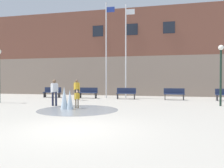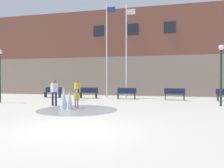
{
  "view_description": "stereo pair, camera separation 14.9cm",
  "coord_description": "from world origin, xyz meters",
  "px_view_note": "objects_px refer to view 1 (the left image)",
  "views": [
    {
      "loc": [
        2.75,
        -6.56,
        1.59
      ],
      "look_at": [
        -0.45,
        7.77,
        1.3
      ],
      "focal_mm": 35.0,
      "sensor_mm": 36.0,
      "label": 1
    },
    {
      "loc": [
        2.89,
        -6.52,
        1.59
      ],
      "look_at": [
        -0.45,
        7.77,
        1.3
      ],
      "focal_mm": 35.0,
      "sensor_mm": 36.0,
      "label": 2
    }
  ],
  "objects_px": {
    "park_bench_under_left_flagpole": "(52,92)",
    "adult_watching": "(77,88)",
    "adult_in_red": "(54,91)",
    "lamp_post_right_lane": "(221,66)",
    "child_with_pink_shirt": "(77,98)",
    "park_bench_under_right_flagpole": "(126,93)",
    "flagpole_left": "(106,48)",
    "park_bench_center": "(88,93)",
    "flagpole_right": "(126,49)",
    "park_bench_near_trashcan": "(174,94)"
  },
  "relations": [
    {
      "from": "park_bench_under_right_flagpole",
      "to": "lamp_post_right_lane",
      "type": "bearing_deg",
      "value": -29.11
    },
    {
      "from": "adult_in_red",
      "to": "lamp_post_right_lane",
      "type": "bearing_deg",
      "value": 135.18
    },
    {
      "from": "park_bench_center",
      "to": "lamp_post_right_lane",
      "type": "relative_size",
      "value": 0.43
    },
    {
      "from": "adult_in_red",
      "to": "adult_watching",
      "type": "distance_m",
      "value": 3.79
    },
    {
      "from": "child_with_pink_shirt",
      "to": "adult_watching",
      "type": "bearing_deg",
      "value": 65.74
    },
    {
      "from": "park_bench_near_trashcan",
      "to": "flagpole_right",
      "type": "height_order",
      "value": "flagpole_right"
    },
    {
      "from": "park_bench_under_right_flagpole",
      "to": "child_with_pink_shirt",
      "type": "relative_size",
      "value": 1.62
    },
    {
      "from": "park_bench_center",
      "to": "park_bench_under_right_flagpole",
      "type": "relative_size",
      "value": 1.0
    },
    {
      "from": "park_bench_center",
      "to": "flagpole_right",
      "type": "relative_size",
      "value": 0.2
    },
    {
      "from": "park_bench_center",
      "to": "park_bench_under_right_flagpole",
      "type": "bearing_deg",
      "value": -1.69
    },
    {
      "from": "park_bench_center",
      "to": "park_bench_under_right_flagpole",
      "type": "xyz_separation_m",
      "value": [
        3.31,
        -0.1,
        0.0
      ]
    },
    {
      "from": "park_bench_center",
      "to": "lamp_post_right_lane",
      "type": "xyz_separation_m",
      "value": [
        9.62,
        -3.61,
        1.94
      ]
    },
    {
      "from": "park_bench_under_left_flagpole",
      "to": "adult_watching",
      "type": "bearing_deg",
      "value": -32.46
    },
    {
      "from": "flagpole_right",
      "to": "child_with_pink_shirt",
      "type": "bearing_deg",
      "value": -102.9
    },
    {
      "from": "adult_in_red",
      "to": "park_bench_under_left_flagpole",
      "type": "bearing_deg",
      "value": -118.09
    },
    {
      "from": "lamp_post_right_lane",
      "to": "child_with_pink_shirt",
      "type": "bearing_deg",
      "value": -159.96
    },
    {
      "from": "park_bench_near_trashcan",
      "to": "flagpole_left",
      "type": "relative_size",
      "value": 0.19
    },
    {
      "from": "park_bench_near_trashcan",
      "to": "flagpole_right",
      "type": "bearing_deg",
      "value": 170.38
    },
    {
      "from": "adult_in_red",
      "to": "flagpole_left",
      "type": "distance_m",
      "value": 7.4
    },
    {
      "from": "park_bench_near_trashcan",
      "to": "park_bench_center",
      "type": "bearing_deg",
      "value": 179.33
    },
    {
      "from": "flagpole_left",
      "to": "flagpole_right",
      "type": "bearing_deg",
      "value": 0.0
    },
    {
      "from": "park_bench_center",
      "to": "park_bench_near_trashcan",
      "type": "height_order",
      "value": "same"
    },
    {
      "from": "park_bench_near_trashcan",
      "to": "adult_watching",
      "type": "relative_size",
      "value": 1.01
    },
    {
      "from": "park_bench_under_right_flagpole",
      "to": "flagpole_right",
      "type": "relative_size",
      "value": 0.2
    },
    {
      "from": "park_bench_center",
      "to": "adult_watching",
      "type": "height_order",
      "value": "adult_watching"
    },
    {
      "from": "adult_watching",
      "to": "lamp_post_right_lane",
      "type": "distance_m",
      "value": 10.14
    },
    {
      "from": "park_bench_near_trashcan",
      "to": "flagpole_left",
      "type": "bearing_deg",
      "value": 173.29
    },
    {
      "from": "park_bench_center",
      "to": "adult_in_red",
      "type": "bearing_deg",
      "value": -91.94
    },
    {
      "from": "park_bench_center",
      "to": "park_bench_near_trashcan",
      "type": "distance_m",
      "value": 7.13
    },
    {
      "from": "adult_watching",
      "to": "park_bench_under_right_flagpole",
      "type": "bearing_deg",
      "value": -22.91
    },
    {
      "from": "park_bench_under_right_flagpole",
      "to": "adult_in_red",
      "type": "distance_m",
      "value": 6.67
    },
    {
      "from": "adult_watching",
      "to": "flagpole_left",
      "type": "xyz_separation_m",
      "value": [
        1.74,
        2.55,
        3.45
      ]
    },
    {
      "from": "park_bench_under_right_flagpole",
      "to": "flagpole_right",
      "type": "xyz_separation_m",
      "value": [
        -0.11,
        0.68,
        3.75
      ]
    },
    {
      "from": "park_bench_under_left_flagpole",
      "to": "park_bench_under_right_flagpole",
      "type": "height_order",
      "value": "same"
    },
    {
      "from": "adult_in_red",
      "to": "flagpole_left",
      "type": "relative_size",
      "value": 0.19
    },
    {
      "from": "park_bench_under_left_flagpole",
      "to": "park_bench_under_right_flagpole",
      "type": "relative_size",
      "value": 1.0
    },
    {
      "from": "adult_watching",
      "to": "flagpole_left",
      "type": "distance_m",
      "value": 4.63
    },
    {
      "from": "park_bench_near_trashcan",
      "to": "lamp_post_right_lane",
      "type": "distance_m",
      "value": 4.74
    },
    {
      "from": "park_bench_center",
      "to": "flagpole_left",
      "type": "xyz_separation_m",
      "value": [
        1.47,
        0.58,
        3.91
      ]
    },
    {
      "from": "flagpole_right",
      "to": "adult_watching",
      "type": "bearing_deg",
      "value": -143.79
    },
    {
      "from": "park_bench_near_trashcan",
      "to": "child_with_pink_shirt",
      "type": "height_order",
      "value": "child_with_pink_shirt"
    },
    {
      "from": "adult_watching",
      "to": "park_bench_center",
      "type": "bearing_deg",
      "value": 31.76
    },
    {
      "from": "park_bench_center",
      "to": "park_bench_under_right_flagpole",
      "type": "height_order",
      "value": "same"
    },
    {
      "from": "adult_watching",
      "to": "flagpole_right",
      "type": "relative_size",
      "value": 0.2
    },
    {
      "from": "park_bench_near_trashcan",
      "to": "child_with_pink_shirt",
      "type": "xyz_separation_m",
      "value": [
        -5.55,
        -6.46,
        0.1
      ]
    },
    {
      "from": "park_bench_under_left_flagpole",
      "to": "flagpole_left",
      "type": "distance_m",
      "value": 6.27
    },
    {
      "from": "adult_watching",
      "to": "child_with_pink_shirt",
      "type": "bearing_deg",
      "value": -118.5
    },
    {
      "from": "park_bench_near_trashcan",
      "to": "lamp_post_right_lane",
      "type": "relative_size",
      "value": 0.43
    },
    {
      "from": "child_with_pink_shirt",
      "to": "flagpole_left",
      "type": "distance_m",
      "value": 8.08
    },
    {
      "from": "park_bench_under_left_flagpole",
      "to": "flagpole_right",
      "type": "height_order",
      "value": "flagpole_right"
    }
  ]
}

